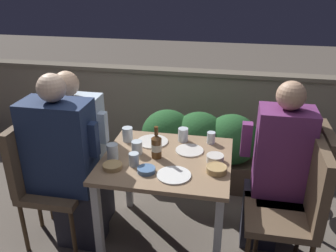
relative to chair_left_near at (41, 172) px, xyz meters
name	(u,v)px	position (x,y,z in m)	size (l,w,h in m)	color
ground_plane	(167,238)	(0.90, 0.13, -0.57)	(16.00, 16.00, 0.00)	#665B51
parapet_wall	(194,109)	(0.90, 1.72, -0.11)	(9.00, 0.18, 0.91)	gray
dining_table	(166,171)	(0.90, 0.13, 0.04)	(0.90, 0.80, 0.71)	#937556
planter_hedge	(199,145)	(1.05, 0.98, -0.17)	(1.09, 0.47, 0.72)	brown
chair_left_near	(41,172)	(0.00, 0.00, 0.00)	(0.45, 0.44, 0.96)	brown
person_navy_jumper	(66,164)	(0.21, 0.00, 0.09)	(0.52, 0.26, 1.32)	#282833
chair_left_far	(54,154)	(-0.04, 0.27, 0.00)	(0.45, 0.44, 0.96)	brown
person_blue_shirt	(78,150)	(0.17, 0.27, 0.06)	(0.51, 0.26, 1.26)	#282833
chair_right_near	(299,202)	(1.79, -0.02, 0.00)	(0.45, 0.44, 0.96)	brown
chair_right_far	(305,181)	(1.86, 0.25, 0.00)	(0.45, 0.44, 0.96)	brown
person_purple_stripe	(275,168)	(1.66, 0.25, 0.08)	(0.47, 0.26, 1.28)	#282833
beer_bottle	(156,146)	(0.83, 0.13, 0.23)	(0.07, 0.07, 0.23)	brown
plate_0	(174,175)	(0.99, -0.09, 0.15)	(0.22, 0.22, 0.01)	white
plate_1	(189,150)	(1.05, 0.26, 0.15)	(0.20, 0.20, 0.01)	silver
plate_2	(153,141)	(0.75, 0.35, 0.15)	(0.24, 0.24, 0.01)	silver
bowl_0	(112,166)	(0.58, -0.07, 0.16)	(0.13, 0.13, 0.03)	tan
bowl_1	(217,169)	(1.26, 0.01, 0.17)	(0.14, 0.14, 0.04)	tan
bowl_2	(146,170)	(0.81, -0.07, 0.16)	(0.12, 0.12, 0.03)	#4C709E
bowl_3	(215,158)	(1.24, 0.15, 0.17)	(0.12, 0.12, 0.05)	beige
glass_cup_0	(128,134)	(0.56, 0.34, 0.20)	(0.08, 0.08, 0.11)	silver
glass_cup_1	(183,135)	(0.97, 0.42, 0.19)	(0.08, 0.08, 0.10)	silver
glass_cup_2	(134,159)	(0.71, 0.00, 0.19)	(0.07, 0.07, 0.09)	silver
glass_cup_3	(211,138)	(1.19, 0.43, 0.19)	(0.06, 0.06, 0.09)	silver
glass_cup_4	(137,147)	(0.68, 0.16, 0.19)	(0.08, 0.08, 0.09)	silver
glass_cup_5	(113,152)	(0.54, 0.05, 0.20)	(0.08, 0.08, 0.11)	silver
potted_plant	(299,155)	(1.93, 0.87, -0.12)	(0.37, 0.37, 0.73)	#9E5638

